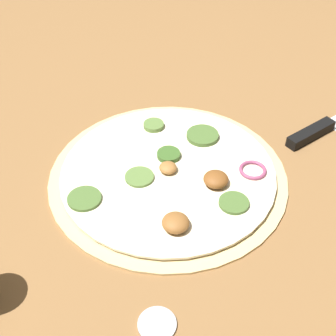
# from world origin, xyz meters

# --- Properties ---
(ground_plane) EXTENTS (3.00, 3.00, 0.00)m
(ground_plane) POSITION_xyz_m (0.00, 0.00, 0.00)
(ground_plane) COLOR brown
(pizza) EXTENTS (0.36, 0.36, 0.03)m
(pizza) POSITION_xyz_m (-0.00, -0.00, 0.01)
(pizza) COLOR #D6B77A
(pizza) RESTS_ON ground_plane
(knife) EXTENTS (0.11, 0.30, 0.02)m
(knife) POSITION_xyz_m (0.02, -0.30, 0.01)
(knife) COLOR silver
(knife) RESTS_ON ground_plane
(loose_cap) EXTENTS (0.04, 0.04, 0.01)m
(loose_cap) POSITION_xyz_m (-0.23, 0.10, 0.00)
(loose_cap) COLOR #B2B2B7
(loose_cap) RESTS_ON ground_plane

